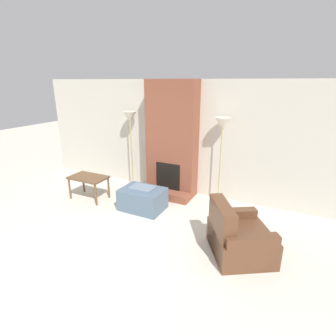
{
  "coord_description": "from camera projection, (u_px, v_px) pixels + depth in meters",
  "views": [
    {
      "loc": [
        2.49,
        -2.27,
        2.56
      ],
      "look_at": [
        0.0,
        2.77,
        0.68
      ],
      "focal_mm": 28.0,
      "sensor_mm": 36.0,
      "label": 1
    }
  ],
  "objects": [
    {
      "name": "ground_plane",
      "position": [
        83.0,
        267.0,
        3.79
      ],
      "size": [
        24.0,
        24.0,
        0.0
      ],
      "primitive_type": "plane",
      "color": "beige"
    },
    {
      "name": "wall_back",
      "position": [
        176.0,
        138.0,
        6.11
      ],
      "size": [
        7.55,
        0.06,
        2.6
      ],
      "primitive_type": "cube",
      "color": "beige",
      "rests_on": "ground_plane"
    },
    {
      "name": "fireplace",
      "position": [
        172.0,
        142.0,
        5.91
      ],
      "size": [
        1.15,
        0.7,
        2.6
      ],
      "color": "brown",
      "rests_on": "ground_plane"
    },
    {
      "name": "ottoman",
      "position": [
        143.0,
        199.0,
        5.44
      ],
      "size": [
        0.88,
        0.63,
        0.5
      ],
      "color": "slate",
      "rests_on": "ground_plane"
    },
    {
      "name": "armchair",
      "position": [
        236.0,
        238.0,
        4.0
      ],
      "size": [
        1.2,
        1.24,
        0.86
      ],
      "rotation": [
        0.0,
        0.0,
        2.12
      ],
      "color": "brown",
      "rests_on": "ground_plane"
    },
    {
      "name": "side_table",
      "position": [
        88.0,
        179.0,
        5.87
      ],
      "size": [
        0.84,
        0.51,
        0.52
      ],
      "color": "brown",
      "rests_on": "ground_plane"
    },
    {
      "name": "floor_lamp_left",
      "position": [
        130.0,
        122.0,
        6.22
      ],
      "size": [
        0.33,
        0.33,
        1.87
      ],
      "color": "tan",
      "rests_on": "ground_plane"
    },
    {
      "name": "floor_lamp_right",
      "position": [
        222.0,
        129.0,
        5.28
      ],
      "size": [
        0.33,
        0.33,
        1.87
      ],
      "color": "tan",
      "rests_on": "ground_plane"
    }
  ]
}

